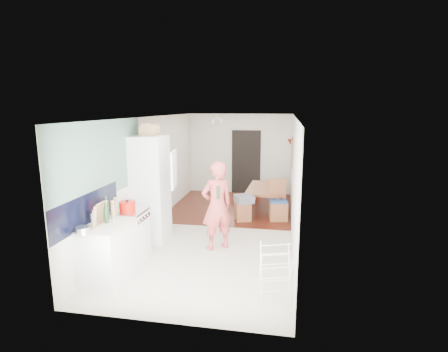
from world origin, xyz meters
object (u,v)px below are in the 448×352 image
(drying_rack, at_px, (275,276))
(dining_chair, at_px, (278,200))
(dining_table, at_px, (267,200))
(person, at_px, (217,198))
(stool, at_px, (243,211))

(drying_rack, bearing_deg, dining_chair, 73.44)
(dining_table, bearing_deg, drying_rack, -173.24)
(person, bearing_deg, drying_rack, 87.60)
(stool, bearing_deg, dining_table, 64.81)
(person, distance_m, drying_rack, 2.19)
(dining_chair, distance_m, drying_rack, 3.70)
(dining_chair, bearing_deg, drying_rack, -98.60)
(person, bearing_deg, dining_table, -141.79)
(dining_table, xyz_separation_m, dining_chair, (0.32, -0.91, 0.24))
(dining_table, xyz_separation_m, drying_rack, (0.37, -4.61, 0.16))
(person, distance_m, dining_chair, 2.31)
(stool, bearing_deg, person, -99.15)
(person, height_order, stool, person)
(person, xyz_separation_m, dining_table, (0.80, 2.86, -0.76))
(dining_table, height_order, dining_chair, dining_chair)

